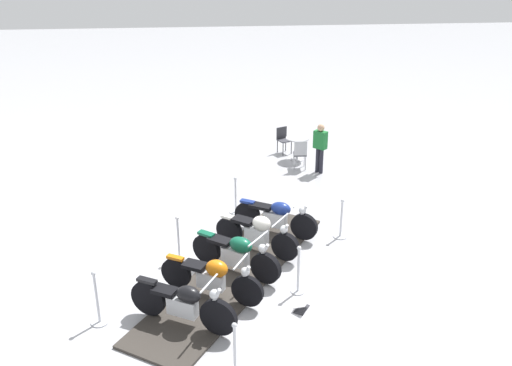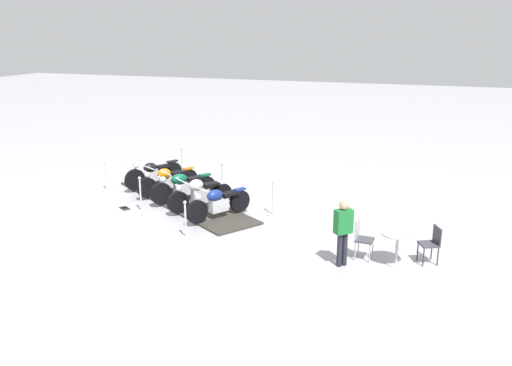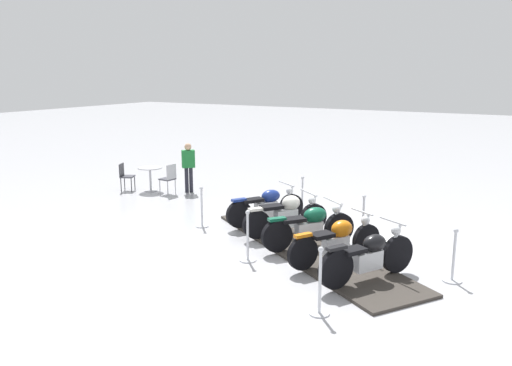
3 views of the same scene
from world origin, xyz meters
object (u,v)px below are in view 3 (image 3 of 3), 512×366
(motorcycle_cream, at_px, (287,215))
(cafe_chair_across_table, at_px, (169,177))
(motorcycle_copper, at_px, (338,239))
(motorcycle_black, at_px, (369,255))
(stanchion_left_front, at_px, (320,293))
(stanchion_right_rear, at_px, (302,201))
(motorcycle_navy, at_px, (267,205))
(cafe_table, at_px, (150,173))
(bystander_person, at_px, (188,163))
(info_placard, at_px, (388,242))
(motorcycle_forest, at_px, (310,226))
(cafe_chair_near_table, at_px, (125,175))
(stanchion_left_rear, at_px, (202,214))
(stanchion_left_mid, at_px, (248,246))
(stanchion_right_front, at_px, (453,266))
(stanchion_right_mid, at_px, (363,224))

(motorcycle_cream, height_order, cafe_chair_across_table, motorcycle_cream)
(motorcycle_copper, relative_size, cafe_chair_across_table, 2.09)
(motorcycle_black, bearing_deg, motorcycle_cream, 86.17)
(stanchion_left_front, height_order, stanchion_right_rear, stanchion_left_front)
(motorcycle_navy, xyz_separation_m, cafe_table, (1.42, 5.05, 0.07))
(cafe_table, xyz_separation_m, bystander_person, (0.48, -1.17, 0.36))
(cafe_table, xyz_separation_m, cafe_chair_across_table, (-0.06, -0.82, -0.03))
(stanchion_right_rear, bearing_deg, motorcycle_copper, -144.78)
(info_placard, bearing_deg, motorcycle_copper, -74.56)
(motorcycle_cream, xyz_separation_m, info_placard, (0.62, -2.21, -0.46))
(motorcycle_forest, relative_size, motorcycle_cream, 1.01)
(stanchion_left_front, relative_size, cafe_chair_near_table, 1.28)
(motorcycle_copper, height_order, cafe_table, motorcycle_copper)
(bystander_person, bearing_deg, motorcycle_copper, 16.76)
(cafe_chair_across_table, bearing_deg, stanchion_right_rear, -173.26)
(stanchion_left_rear, bearing_deg, bystander_person, 42.15)
(stanchion_right_rear, distance_m, cafe_chair_near_table, 6.07)
(motorcycle_forest, height_order, stanchion_left_front, stanchion_left_front)
(stanchion_left_mid, bearing_deg, motorcycle_forest, -33.50)
(motorcycle_cream, xyz_separation_m, cafe_chair_across_table, (1.91, 5.06, 0.03))
(motorcycle_black, xyz_separation_m, cafe_table, (3.61, 8.37, 0.06))
(motorcycle_black, height_order, motorcycle_cream, motorcycle_black)
(stanchion_right_rear, bearing_deg, stanchion_left_mid, -171.39)
(motorcycle_forest, distance_m, stanchion_right_front, 2.99)
(motorcycle_copper, distance_m, motorcycle_forest, 0.99)
(stanchion_left_mid, distance_m, cafe_chair_near_table, 7.46)
(motorcycle_cream, distance_m, cafe_table, 6.21)
(stanchion_left_front, bearing_deg, stanchion_right_front, -33.41)
(motorcycle_navy, height_order, stanchion_left_mid, stanchion_left_mid)
(cafe_table, bearing_deg, cafe_chair_near_table, 115.26)
(stanchion_left_rear, height_order, cafe_table, stanchion_left_rear)
(motorcycle_forest, bearing_deg, stanchion_left_mid, -175.69)
(stanchion_right_rear, bearing_deg, cafe_table, 91.27)
(cafe_chair_near_table, xyz_separation_m, cafe_chair_across_table, (0.29, -1.56, 0.04))
(stanchion_left_front, bearing_deg, stanchion_left_rear, 56.59)
(motorcycle_copper, bearing_deg, motorcycle_forest, 87.04)
(cafe_chair_across_table, bearing_deg, motorcycle_navy, 166.59)
(motorcycle_black, distance_m, cafe_chair_across_table, 8.34)
(motorcycle_cream, bearing_deg, info_placard, -38.01)
(stanchion_left_mid, distance_m, cafe_chair_across_table, 6.28)
(motorcycle_copper, distance_m, info_placard, 1.84)
(motorcycle_copper, relative_size, motorcycle_forest, 1.11)
(stanchion_left_mid, bearing_deg, stanchion_right_rear, 8.61)
(info_placard, relative_size, cafe_chair_across_table, 0.43)
(stanchion_right_front, distance_m, cafe_table, 10.08)
(stanchion_left_rear, relative_size, bystander_person, 0.65)
(motorcycle_forest, height_order, stanchion_right_mid, stanchion_right_mid)
(info_placard, bearing_deg, stanchion_right_front, -8.19)
(cafe_table, bearing_deg, stanchion_left_mid, -122.52)
(motorcycle_forest, height_order, stanchion_left_mid, stanchion_left_mid)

